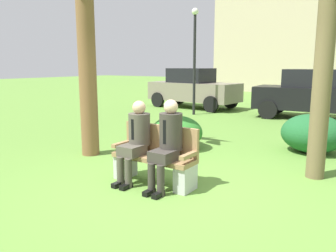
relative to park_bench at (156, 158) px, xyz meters
The scene contains 9 objects.
ground_plane 0.55m from the park_bench, 18.23° to the right, with size 80.00×80.00×0.00m, color #5C8936.
park_bench is the anchor object (origin of this frame).
seated_man_left 0.45m from the park_bench, 157.24° to the right, with size 0.34×0.72×1.28m.
seated_man_right 0.47m from the park_bench, 20.79° to the right, with size 0.34×0.72×1.33m.
shrub_near_bench 2.25m from the park_bench, 113.89° to the left, with size 1.16×1.07×0.73m, color #2D7528.
shrub_mid_lawn 3.74m from the park_bench, 63.70° to the left, with size 1.30×1.19×0.81m, color #1E5B2C.
parked_car_near 9.51m from the park_bench, 116.07° to the left, with size 4.03×2.01×1.68m.
parked_car_far 8.17m from the park_bench, 84.75° to the left, with size 4.01×1.96×1.68m.
street_lamp 7.69m from the park_bench, 114.83° to the left, with size 0.24×0.24×3.80m.
Camera 1 is at (2.62, -3.98, 1.82)m, focal length 36.03 mm.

